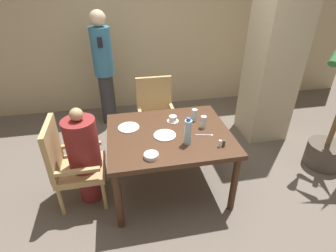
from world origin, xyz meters
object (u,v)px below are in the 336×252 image
(plate_main_left, at_px, (129,127))
(teacup_with_saucer, at_px, (173,119))
(bowl_small, at_px, (151,156))
(glass_tall_near, at_px, (203,122))
(diner_in_left_chair, at_px, (85,155))
(water_bottle, at_px, (188,132))
(chair_left_side, at_px, (71,162))
(chair_far_side, at_px, (156,112))
(plate_main_right, at_px, (165,135))
(potted_palm, at_px, (336,122))
(glass_tall_mid, at_px, (194,115))
(standing_host, at_px, (104,67))

(plate_main_left, xyz_separation_m, teacup_with_saucer, (0.49, 0.05, 0.02))
(bowl_small, xyz_separation_m, glass_tall_near, (0.62, 0.41, 0.05))
(diner_in_left_chair, relative_size, bowl_small, 8.22)
(diner_in_left_chair, bearing_deg, water_bottle, -12.26)
(chair_left_side, relative_size, water_bottle, 3.41)
(chair_left_side, distance_m, water_bottle, 1.23)
(chair_left_side, distance_m, diner_in_left_chair, 0.16)
(chair_far_side, bearing_deg, plate_main_right, -93.18)
(diner_in_left_chair, distance_m, plate_main_right, 0.84)
(potted_palm, relative_size, glass_tall_mid, 13.59)
(plate_main_left, relative_size, glass_tall_near, 1.71)
(glass_tall_mid, bearing_deg, bowl_small, -134.26)
(teacup_with_saucer, relative_size, bowl_small, 0.98)
(diner_in_left_chair, height_order, potted_palm, potted_palm)
(chair_far_side, bearing_deg, glass_tall_mid, -65.07)
(plate_main_right, xyz_separation_m, bowl_small, (-0.19, -0.33, 0.01))
(diner_in_left_chair, bearing_deg, standing_host, 82.66)
(standing_host, xyz_separation_m, bowl_small, (0.42, -2.05, -0.18))
(glass_tall_near, xyz_separation_m, glass_tall_mid, (-0.05, 0.17, 0.00))
(water_bottle, bearing_deg, glass_tall_near, 46.94)
(potted_palm, relative_size, bowl_small, 13.52)
(bowl_small, bearing_deg, glass_tall_mid, 45.74)
(bowl_small, bearing_deg, water_bottle, 22.62)
(diner_in_left_chair, distance_m, plate_main_left, 0.53)
(diner_in_left_chair, bearing_deg, potted_palm, -0.14)
(standing_host, height_order, plate_main_right, standing_host)
(potted_palm, bearing_deg, teacup_with_saucer, 173.20)
(diner_in_left_chair, height_order, plate_main_right, diner_in_left_chair)
(chair_left_side, height_order, teacup_with_saucer, chair_left_side)
(potted_palm, relative_size, teacup_with_saucer, 13.79)
(glass_tall_mid, bearing_deg, chair_far_side, 114.93)
(chair_left_side, height_order, plate_main_right, chair_left_side)
(standing_host, distance_m, plate_main_right, 1.84)
(chair_far_side, height_order, plate_main_right, chair_far_side)
(plate_main_left, height_order, water_bottle, water_bottle)
(chair_far_side, height_order, standing_host, standing_host)
(chair_left_side, bearing_deg, teacup_with_saucer, 11.38)
(potted_palm, bearing_deg, glass_tall_near, 178.49)
(potted_palm, height_order, water_bottle, potted_palm)
(bowl_small, bearing_deg, chair_left_side, 154.17)
(standing_host, relative_size, bowl_small, 12.96)
(chair_left_side, height_order, potted_palm, potted_palm)
(teacup_with_saucer, bearing_deg, glass_tall_mid, -4.17)
(glass_tall_near, bearing_deg, standing_host, 122.31)
(water_bottle, bearing_deg, teacup_with_saucer, 96.59)
(bowl_small, relative_size, glass_tall_mid, 1.01)
(chair_far_side, distance_m, potted_palm, 2.22)
(chair_far_side, relative_size, standing_host, 0.55)
(plate_main_left, distance_m, water_bottle, 0.68)
(plate_main_right, bearing_deg, potted_palm, 1.15)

